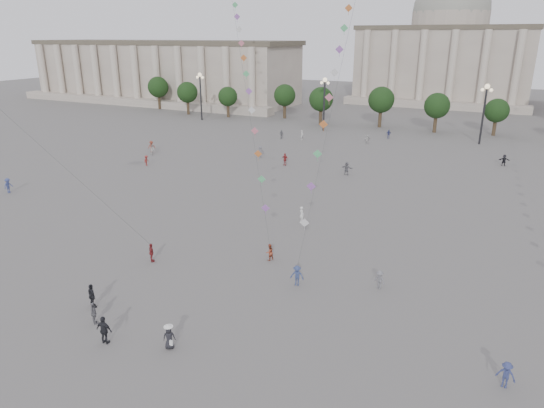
% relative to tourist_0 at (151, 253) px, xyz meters
% --- Properties ---
extents(ground, '(360.00, 360.00, 0.00)m').
position_rel_tourist_0_xyz_m(ground, '(6.84, -5.66, -0.85)').
color(ground, '#5C5956').
rests_on(ground, ground).
extents(hall_west, '(84.00, 26.22, 17.20)m').
position_rel_tourist_0_xyz_m(hall_west, '(-68.16, 88.24, 7.58)').
color(hall_west, '#A09386').
rests_on(hall_west, ground).
extents(hall_central, '(48.30, 34.30, 35.50)m').
position_rel_tourist_0_xyz_m(hall_central, '(6.84, 123.56, 13.38)').
color(hall_central, '#A09386').
rests_on(hall_central, ground).
extents(tree_row, '(137.12, 5.12, 8.00)m').
position_rel_tourist_0_xyz_m(tree_row, '(6.84, 72.34, 4.54)').
color(tree_row, '#3C2D1E').
rests_on(tree_row, ground).
extents(lamp_post_far_west, '(2.00, 0.90, 10.65)m').
position_rel_tourist_0_xyz_m(lamp_post_far_west, '(-38.16, 64.34, 6.50)').
color(lamp_post_far_west, '#262628').
rests_on(lamp_post_far_west, ground).
extents(lamp_post_mid_west, '(2.00, 0.90, 10.65)m').
position_rel_tourist_0_xyz_m(lamp_post_mid_west, '(-8.16, 64.34, 6.50)').
color(lamp_post_mid_west, '#262628').
rests_on(lamp_post_mid_west, ground).
extents(lamp_post_mid_east, '(2.00, 0.90, 10.65)m').
position_rel_tourist_0_xyz_m(lamp_post_mid_east, '(21.84, 64.34, 6.50)').
color(lamp_post_mid_east, '#262628').
rests_on(lamp_post_mid_east, ground).
extents(person_crowd_0, '(1.08, 0.73, 1.70)m').
position_rel_tourist_0_xyz_m(person_crowd_0, '(5.86, 62.14, 0.00)').
color(person_crowd_0, navy).
rests_on(person_crowd_0, ground).
extents(person_crowd_1, '(1.04, 1.03, 1.69)m').
position_rel_tourist_0_xyz_m(person_crowd_1, '(-25.93, 31.89, -0.00)').
color(person_crowd_1, '#B8B8B4').
rests_on(person_crowd_1, ground).
extents(person_crowd_2, '(1.35, 1.40, 1.92)m').
position_rel_tourist_0_xyz_m(person_crowd_2, '(-27.23, 33.18, 0.11)').
color(person_crowd_2, maroon).
rests_on(person_crowd_2, ground).
extents(person_crowd_4, '(1.34, 1.33, 1.54)m').
position_rel_tourist_0_xyz_m(person_crowd_4, '(3.44, 56.02, -0.08)').
color(person_crowd_4, silver).
rests_on(person_crowd_4, ground).
extents(person_crowd_5, '(0.81, 1.27, 1.87)m').
position_rel_tourist_0_xyz_m(person_crowd_5, '(-28.81, 7.65, 0.08)').
color(person_crowd_5, '#38447F').
rests_on(person_crowd_5, ground).
extents(person_crowd_6, '(1.11, 0.87, 1.50)m').
position_rel_tourist_0_xyz_m(person_crowd_6, '(18.94, 4.05, -0.10)').
color(person_crowd_6, slate).
rests_on(person_crowd_6, ground).
extents(person_crowd_9, '(1.66, 0.84, 1.71)m').
position_rel_tourist_0_xyz_m(person_crowd_9, '(26.32, 49.44, 0.01)').
color(person_crowd_9, black).
rests_on(person_crowd_9, ground).
extents(person_crowd_10, '(0.46, 0.68, 1.83)m').
position_rel_tourist_0_xyz_m(person_crowd_10, '(-8.40, 53.58, 0.07)').
color(person_crowd_10, silver).
rests_on(person_crowd_10, ground).
extents(person_crowd_12, '(1.74, 0.74, 1.82)m').
position_rel_tourist_0_xyz_m(person_crowd_12, '(6.57, 34.23, 0.06)').
color(person_crowd_12, slate).
rests_on(person_crowd_12, ground).
extents(person_crowd_13, '(0.78, 0.77, 1.82)m').
position_rel_tourist_0_xyz_m(person_crowd_13, '(8.12, 14.24, 0.06)').
color(person_crowd_13, silver).
rests_on(person_crowd_13, ground).
extents(person_crowd_14, '(1.14, 0.79, 1.62)m').
position_rel_tourist_0_xyz_m(person_crowd_14, '(28.09, -3.93, -0.04)').
color(person_crowd_14, navy).
rests_on(person_crowd_14, ground).
extents(person_crowd_16, '(1.02, 0.57, 1.65)m').
position_rel_tourist_0_xyz_m(person_crowd_16, '(-12.46, 53.13, -0.02)').
color(person_crowd_16, slate).
rests_on(person_crowd_16, ground).
extents(person_crowd_17, '(0.67, 1.06, 1.56)m').
position_rel_tourist_0_xyz_m(person_crowd_17, '(-22.14, 25.78, -0.07)').
color(person_crowd_17, maroon).
rests_on(person_crowd_17, ground).
extents(person_crowd_20, '(1.35, 1.04, 1.85)m').
position_rel_tourist_0_xyz_m(person_crowd_20, '(-9.07, 37.97, 0.07)').
color(person_crowd_20, slate).
rests_on(person_crowd_20, ground).
extents(person_crowd_21, '(1.11, 0.51, 1.86)m').
position_rel_tourist_0_xyz_m(person_crowd_21, '(-3.48, 35.20, 0.08)').
color(person_crowd_21, maroon).
rests_on(person_crowd_21, ground).
extents(tourist_0, '(1.02, 0.97, 1.70)m').
position_rel_tourist_0_xyz_m(tourist_0, '(0.00, 0.00, 0.00)').
color(tourist_0, maroon).
rests_on(tourist_0, ground).
extents(tourist_1, '(1.18, 0.85, 1.86)m').
position_rel_tourist_0_xyz_m(tourist_1, '(1.06, -7.85, 0.08)').
color(tourist_1, black).
rests_on(tourist_1, ground).
extents(tourist_3, '(1.03, 0.80, 1.63)m').
position_rel_tourist_0_xyz_m(tourist_3, '(2.76, -9.36, -0.04)').
color(tourist_3, slate).
rests_on(tourist_3, ground).
extents(tourist_4, '(1.17, 0.59, 1.93)m').
position_rel_tourist_0_xyz_m(tourist_4, '(5.04, -10.71, 0.12)').
color(tourist_4, '#212227').
rests_on(tourist_4, ground).
extents(kite_flyer_0, '(0.83, 0.91, 1.51)m').
position_rel_tourist_0_xyz_m(kite_flyer_0, '(9.05, 4.80, -0.09)').
color(kite_flyer_0, '#964128').
rests_on(kite_flyer_0, ground).
extents(kite_flyer_1, '(1.18, 0.80, 1.69)m').
position_rel_tourist_0_xyz_m(kite_flyer_1, '(13.00, 1.70, -0.01)').
color(kite_flyer_1, navy).
rests_on(kite_flyer_1, ground).
extents(hat_person, '(0.90, 0.82, 1.69)m').
position_rel_tourist_0_xyz_m(hat_person, '(9.04, -9.30, -0.02)').
color(hat_person, black).
rests_on(hat_person, ground).
extents(kite_train_west, '(30.68, 42.52, 65.09)m').
position_rel_tourist_0_xyz_m(kite_train_west, '(-7.22, 27.78, 20.77)').
color(kite_train_west, '#3F3F3F').
rests_on(kite_train_west, ground).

